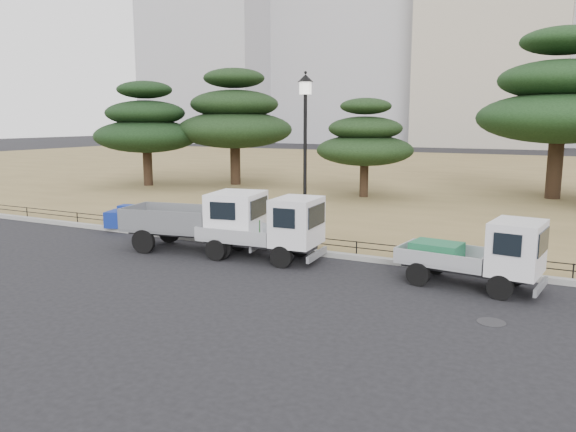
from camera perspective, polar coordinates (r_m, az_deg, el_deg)
The scene contains 14 objects.
ground at distance 15.99m, azimuth -3.28°, elevation -5.68°, with size 220.00×220.00×0.00m, color black.
lawn at distance 44.77m, azimuth 16.98°, elevation 3.97°, with size 120.00×56.00×0.15m, color olive.
curb at distance 18.19m, azimuth 0.86°, elevation -3.50°, with size 120.00×0.25×0.16m, color gray.
truck_large at distance 18.43m, azimuth -8.73°, elevation -0.20°, with size 4.79×2.54×1.99m.
truck_kei_front at distance 17.11m, azimuth -1.93°, elevation -1.28°, with size 3.82×1.85×1.97m.
truck_kei_rear at distance 15.05m, azimuth 18.94°, elevation -3.61°, with size 3.64×1.88×1.83m.
street_lamp at distance 17.92m, azimuth 1.76°, elevation 8.52°, with size 0.49×0.49×5.50m.
pipe_fence at distance 18.25m, azimuth 1.07°, elevation -2.31°, with size 38.00×0.04×0.40m.
tarp_pile at distance 22.61m, azimuth -16.17°, elevation -0.18°, with size 1.55×1.32×0.89m.
manhole at distance 12.88m, azimuth 19.95°, elevation -10.10°, with size 0.60×0.60×0.01m, color #2D2D30.
pine_west_far at distance 36.49m, azimuth -14.22°, elevation 8.88°, with size 6.41×6.41×6.48m.
pine_west_near at distance 36.16m, azimuth -5.45°, elevation 9.86°, with size 7.29×7.29×7.29m.
pine_center_left at distance 30.34m, azimuth 7.82°, elevation 7.63°, with size 5.16×5.16×5.24m.
pine_center_right at distance 32.54m, azimuth 25.90°, elevation 10.48°, with size 8.24×8.24×8.74m.
Camera 1 is at (7.83, -13.28, 4.25)m, focal length 35.00 mm.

